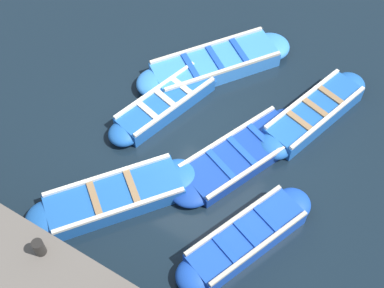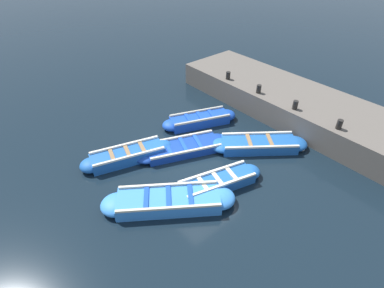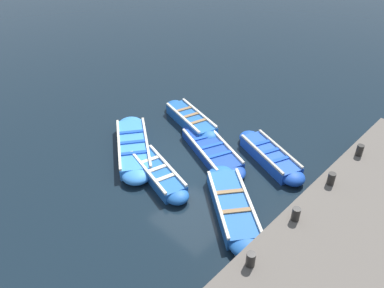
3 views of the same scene
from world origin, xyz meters
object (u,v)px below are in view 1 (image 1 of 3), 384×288
(boat_drifting, at_px, (166,104))
(buoy_orange_near, at_px, (36,214))
(boat_mid_row, at_px, (246,238))
(boat_inner_gap, at_px, (241,155))
(boat_outer_left, at_px, (215,64))
(boat_end_of_row, at_px, (314,114))
(bollard_mid_north, at_px, (39,247))
(boat_outer_right, at_px, (115,197))

(boat_drifting, distance_m, buoy_orange_near, 3.81)
(boat_mid_row, relative_size, boat_inner_gap, 0.87)
(boat_mid_row, xyz_separation_m, buoy_orange_near, (1.68, -3.88, -0.08))
(boat_outer_left, height_order, boat_end_of_row, boat_end_of_row)
(boat_drifting, bearing_deg, boat_mid_row, 57.00)
(boat_outer_left, bearing_deg, buoy_orange_near, -11.00)
(boat_drifting, distance_m, bollard_mid_north, 4.67)
(boat_outer_left, distance_m, boat_drifting, 1.71)
(boat_outer_left, distance_m, boat_mid_row, 4.69)
(boat_inner_gap, xyz_separation_m, buoy_orange_near, (3.40, -2.87, -0.03))
(boat_outer_right, distance_m, buoy_orange_near, 1.60)
(boat_outer_left, relative_size, bollard_mid_north, 10.98)
(boat_inner_gap, bearing_deg, boat_outer_left, -138.11)
(boat_mid_row, bearing_deg, boat_inner_gap, -149.58)
(boat_outer_right, height_order, buoy_orange_near, boat_outer_right)
(boat_inner_gap, bearing_deg, boat_outer_right, -36.87)
(boat_outer_right, bearing_deg, bollard_mid_north, -2.10)
(boat_inner_gap, xyz_separation_m, boat_end_of_row, (-1.84, 0.88, 0.05))
(boat_mid_row, xyz_separation_m, boat_end_of_row, (-3.55, -0.12, 0.00))
(boat_inner_gap, height_order, boat_end_of_row, boat_end_of_row)
(buoy_orange_near, bearing_deg, bollard_mid_north, 54.05)
(boat_outer_right, xyz_separation_m, bollard_mid_north, (1.89, -0.07, 1.04))
(bollard_mid_north, height_order, buoy_orange_near, bollard_mid_north)
(boat_mid_row, bearing_deg, boat_end_of_row, -178.01)
(boat_outer_left, relative_size, boat_outer_right, 1.12)
(boat_end_of_row, bearing_deg, buoy_orange_near, -35.65)
(buoy_orange_near, bearing_deg, boat_mid_row, 113.42)
(boat_mid_row, relative_size, buoy_orange_near, 13.69)
(boat_outer_right, height_order, bollard_mid_north, bollard_mid_north)
(buoy_orange_near, bearing_deg, boat_drifting, 169.62)
(boat_drifting, distance_m, boat_inner_gap, 2.21)
(boat_inner_gap, distance_m, buoy_orange_near, 4.44)
(boat_end_of_row, bearing_deg, boat_mid_row, 1.99)
(boat_outer_right, bearing_deg, boat_inner_gap, 143.13)
(boat_drifting, bearing_deg, boat_outer_right, 9.94)
(boat_mid_row, height_order, boat_inner_gap, boat_mid_row)
(boat_mid_row, distance_m, boat_end_of_row, 3.55)
(boat_drifting, xyz_separation_m, buoy_orange_near, (3.75, -0.69, -0.06))
(boat_drifting, relative_size, bollard_mid_north, 9.36)
(bollard_mid_north, bearing_deg, buoy_orange_near, -125.95)
(boat_inner_gap, relative_size, buoy_orange_near, 15.75)
(boat_drifting, distance_m, boat_outer_right, 2.68)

